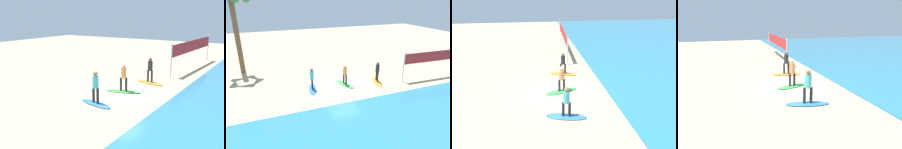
{
  "view_description": "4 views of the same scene",
  "coord_description": "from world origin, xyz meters",
  "views": [
    {
      "loc": [
        13.49,
        7.76,
        4.61
      ],
      "look_at": [
        0.86,
        -0.12,
        1.21
      ],
      "focal_mm": 43.83,
      "sensor_mm": 36.0,
      "label": 1
    },
    {
      "loc": [
        6.15,
        13.98,
        6.74
      ],
      "look_at": [
        0.78,
        0.64,
        1.18
      ],
      "focal_mm": 32.69,
      "sensor_mm": 36.0,
      "label": 2
    },
    {
      "loc": [
        10.5,
        -1.22,
        5.92
      ],
      "look_at": [
        0.1,
        0.25,
        1.26
      ],
      "focal_mm": 30.27,
      "sensor_mm": 36.0,
      "label": 3
    },
    {
      "loc": [
        10.64,
        -3.44,
        3.9
      ],
      "look_at": [
        -0.18,
        0.05,
        0.75
      ],
      "focal_mm": 31.46,
      "sensor_mm": 36.0,
      "label": 4
    }
  ],
  "objects": [
    {
      "name": "surfboard_blue",
      "position": [
        2.65,
        0.01,
        0.04
      ],
      "size": [
        1.03,
        2.17,
        0.09
      ],
      "primitive_type": "ellipsoid",
      "rotation": [
        0.0,
        0.0,
        1.34
      ],
      "color": "blue",
      "rests_on": "ground"
    },
    {
      "name": "surfboard_green",
      "position": [
        -0.03,
        0.13,
        0.04
      ],
      "size": [
        1.09,
        2.17,
        0.09
      ],
      "primitive_type": "ellipsoid",
      "rotation": [
        0.0,
        0.0,
        1.84
      ],
      "color": "green",
      "rests_on": "ground"
    },
    {
      "name": "surfer_orange",
      "position": [
        -2.75,
        0.58,
        1.04
      ],
      "size": [
        0.32,
        0.45,
        1.64
      ],
      "color": "#232328",
      "rests_on": "surfboard_orange"
    },
    {
      "name": "volleyball_net",
      "position": [
        -9.31,
        1.47,
        1.79
      ],
      "size": [
        9.09,
        0.53,
        2.5
      ],
      "color": "silver",
      "rests_on": "ground"
    },
    {
      "name": "palm_tree",
      "position": [
        7.71,
        -6.07,
        6.07
      ],
      "size": [
        2.88,
        3.03,
        7.57
      ],
      "color": "brown",
      "rests_on": "ground"
    },
    {
      "name": "ground_plane",
      "position": [
        0.0,
        0.0,
        0.0
      ],
      "size": [
        60.0,
        60.0,
        0.0
      ],
      "primitive_type": "plane",
      "color": "tan"
    },
    {
      "name": "surfboard_orange",
      "position": [
        -2.75,
        0.58,
        0.04
      ],
      "size": [
        1.07,
        2.17,
        0.09
      ],
      "primitive_type": "ellipsoid",
      "rotation": [
        0.0,
        0.0,
        1.32
      ],
      "color": "orange",
      "rests_on": "ground"
    },
    {
      "name": "surfer_blue",
      "position": [
        2.65,
        0.01,
        1.04
      ],
      "size": [
        0.32,
        0.45,
        1.64
      ],
      "color": "#232328",
      "rests_on": "surfboard_blue"
    },
    {
      "name": "surfer_green",
      "position": [
        -0.03,
        0.13,
        1.04
      ],
      "size": [
        0.32,
        0.45,
        1.64
      ],
      "color": "#232328",
      "rests_on": "surfboard_green"
    }
  ]
}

